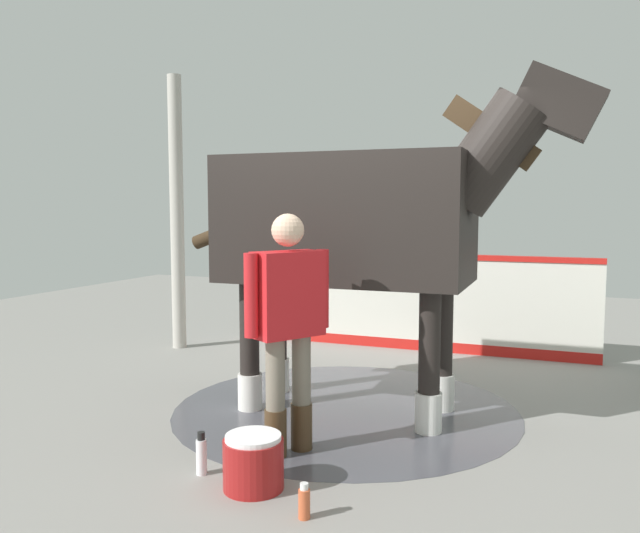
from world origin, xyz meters
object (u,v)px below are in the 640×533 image
object	(u,v)px
horse	(360,222)
bottle_spray	(304,502)
handler	(288,318)
wash_bucket	(253,462)
bottle_shampoo	(201,455)

from	to	relation	value
horse	bottle_spray	bearing A→B (deg)	-81.58
handler	wash_bucket	bearing A→B (deg)	125.19
handler	bottle_shampoo	distance (m)	1.03
horse	wash_bucket	world-z (taller)	horse
wash_bucket	bottle_spray	world-z (taller)	wash_bucket
handler	bottle_spray	world-z (taller)	handler
horse	bottle_shampoo	world-z (taller)	horse
bottle_shampoo	bottle_spray	size ratio (longest dim) A/B	1.38
horse	bottle_spray	size ratio (longest dim) A/B	16.90
horse	handler	distance (m)	1.20
horse	wash_bucket	bearing A→B (deg)	-95.41
handler	wash_bucket	distance (m)	0.97
bottle_spray	handler	bearing A→B (deg)	-59.27
horse	wash_bucket	size ratio (longest dim) A/B	9.18
handler	horse	bearing A→B (deg)	-67.73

